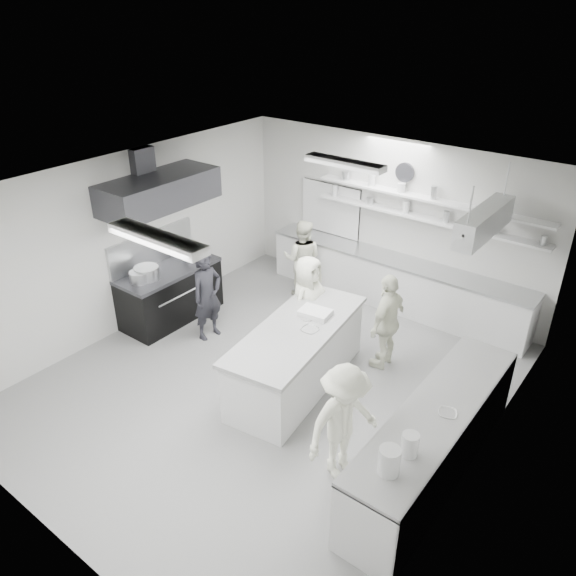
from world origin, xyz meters
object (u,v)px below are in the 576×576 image
Objects in this scene: back_counter at (393,282)px; cook_stove at (207,296)px; stove at (171,295)px; prep_island at (297,358)px; cook_back at (302,259)px; right_counter at (433,442)px.

back_counter is 3.25× the size of cook_stove.
back_counter reaches higher than stove.
prep_island is at bearing -88.56° from cook_stove.
cook_stove is at bearing -124.33° from back_counter.
cook_back reaches higher than back_counter.
right_counter is at bearing -55.35° from back_counter.
prep_island reaches higher than back_counter.
stove is 0.71× the size of prep_island.
prep_island reaches higher than stove.
right_counter is 4.33m from cook_stove.
cook_back reaches higher than stove.
right_counter is 2.35m from prep_island.
prep_island is (2.93, -0.20, 0.02)m from stove.
stove is 4.03m from back_counter.
cook_stove is at bearing 167.36° from prep_island.
stove is 5.28m from right_counter.
cook_stove reaches higher than cook_back.
prep_island is at bearing 170.13° from right_counter.
back_counter is 1.52× the size of right_counter.
back_counter is at bearing 177.77° from cook_back.
stove is 0.55× the size of right_counter.
cook_back is at bearing -155.64° from back_counter.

